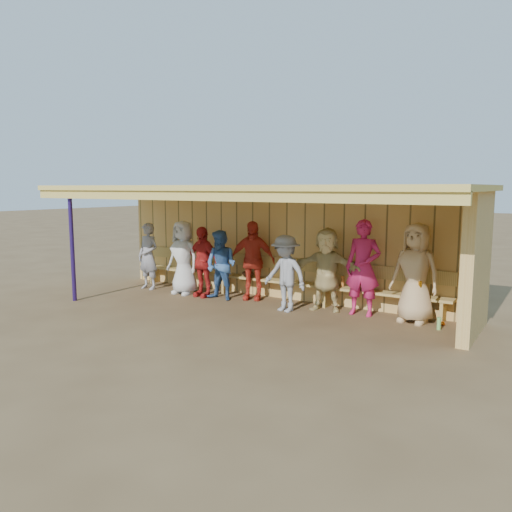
{
  "coord_description": "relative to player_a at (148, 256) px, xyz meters",
  "views": [
    {
      "loc": [
        5.51,
        -8.26,
        2.46
      ],
      "look_at": [
        0.0,
        0.35,
        1.05
      ],
      "focal_mm": 35.0,
      "sensor_mm": 36.0,
      "label": 1
    }
  ],
  "objects": [
    {
      "name": "player_extra",
      "position": [
        1.65,
        0.03,
        -0.01
      ],
      "size": [
        0.96,
        0.47,
        1.59
      ],
      "primitive_type": "imported",
      "rotation": [
        0.0,
        0.0,
        -0.08
      ],
      "color": "red",
      "rests_on": "ground"
    },
    {
      "name": "bench",
      "position": [
        3.14,
        0.71,
        -0.28
      ],
      "size": [
        7.6,
        0.34,
        0.93
      ],
      "color": "tan",
      "rests_on": "ground"
    },
    {
      "name": "player_h",
      "position": [
        6.28,
        0.4,
        0.11
      ],
      "size": [
        0.97,
        0.71,
        1.83
      ],
      "primitive_type": "imported",
      "rotation": [
        0.0,
        0.0,
        -0.15
      ],
      "color": "tan",
      "rests_on": "ground"
    },
    {
      "name": "player_c",
      "position": [
        2.2,
        0.0,
        -0.04
      ],
      "size": [
        0.75,
        0.59,
        1.53
      ],
      "primitive_type": "imported",
      "rotation": [
        0.0,
        0.0,
        0.02
      ],
      "color": "#38619B",
      "rests_on": "ground"
    },
    {
      "name": "player_d",
      "position": [
        2.75,
        0.4,
        0.06
      ],
      "size": [
        1.1,
        0.72,
        1.74
      ],
      "primitive_type": "imported",
      "rotation": [
        0.0,
        0.0,
        0.32
      ],
      "color": "red",
      "rests_on": "ground"
    },
    {
      "name": "player_g",
      "position": [
        5.29,
        0.4,
        0.12
      ],
      "size": [
        0.71,
        0.49,
        1.86
      ],
      "primitive_type": "imported",
      "rotation": [
        0.0,
        0.0,
        0.07
      ],
      "color": "#C71F59",
      "rests_on": "ground"
    },
    {
      "name": "ground",
      "position": [
        3.14,
        -0.41,
        -0.81
      ],
      "size": [
        90.0,
        90.0,
        0.0
      ],
      "primitive_type": "plane",
      "color": "brown",
      "rests_on": "ground"
    },
    {
      "name": "dugout_structure",
      "position": [
        3.53,
        0.28,
        0.89
      ],
      "size": [
        8.8,
        3.2,
        2.5
      ],
      "color": "#DBAD5D",
      "rests_on": "ground"
    },
    {
      "name": "player_a",
      "position": [
        0.0,
        0.0,
        0.0
      ],
      "size": [
        0.6,
        0.4,
        1.61
      ],
      "primitive_type": "imported",
      "rotation": [
        0.0,
        0.0,
        -0.03
      ],
      "color": "gray",
      "rests_on": "ground"
    },
    {
      "name": "player_e",
      "position": [
        3.89,
        -0.14,
        -0.04
      ],
      "size": [
        1.07,
        0.73,
        1.53
      ],
      "primitive_type": "imported",
      "rotation": [
        0.0,
        0.0,
        -0.18
      ],
      "color": "gray",
      "rests_on": "ground"
    },
    {
      "name": "dugout_equipment",
      "position": [
        2.27,
        0.58,
        -0.32
      ],
      "size": [
        6.4,
        0.62,
        0.8
      ],
      "color": "orange",
      "rests_on": "ground"
    },
    {
      "name": "player_b",
      "position": [
        1.1,
        0.02,
        0.05
      ],
      "size": [
        0.84,
        0.56,
        1.71
      ],
      "primitive_type": "imported",
      "rotation": [
        0.0,
        0.0,
        -0.02
      ],
      "color": "silver",
      "rests_on": "ground"
    },
    {
      "name": "player_f",
      "position": [
        4.54,
        0.36,
        0.03
      ],
      "size": [
        1.62,
        0.78,
        1.67
      ],
      "primitive_type": "imported",
      "rotation": [
        0.0,
        0.0,
        0.19
      ],
      "color": "#E1C77E",
      "rests_on": "ground"
    }
  ]
}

